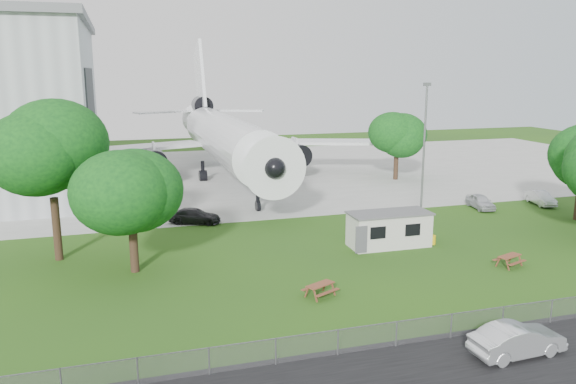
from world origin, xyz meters
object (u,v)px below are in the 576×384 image
object	(u,v)px
site_cabin	(389,229)
picnic_west	(320,296)
airliner	(224,136)
picnic_east	(509,266)
car_centre_sedan	(517,340)

from	to	relation	value
site_cabin	picnic_west	bearing A→B (deg)	-137.19
airliner	picnic_east	distance (m)	39.74
airliner	car_centre_sedan	xyz separation A→B (m)	(4.97, -47.74, -4.52)
airliner	picnic_east	size ratio (longest dim) A/B	26.52
airliner	picnic_east	bearing A→B (deg)	-71.22
site_cabin	picnic_east	world-z (taller)	site_cabin
picnic_west	car_centre_sedan	bearing A→B (deg)	-81.07
airliner	picnic_west	distance (m)	38.90
airliner	picnic_west	world-z (taller)	airliner
airliner	picnic_west	bearing A→B (deg)	-92.07
site_cabin	airliner	bearing A→B (deg)	102.63
picnic_west	car_centre_sedan	xyz separation A→B (m)	(6.37, -9.23, 0.75)
car_centre_sedan	picnic_east	bearing A→B (deg)	-39.48
picnic_west	picnic_east	world-z (taller)	same
airliner	site_cabin	bearing A→B (deg)	-77.37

